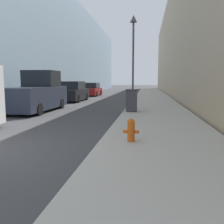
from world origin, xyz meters
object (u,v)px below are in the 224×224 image
Objects in this scene: lamppost at (133,46)px; pickup_truck at (37,94)px; trash_bin at (132,100)px; parked_sedan_far at (92,90)px; fire_hydrant at (131,130)px; parked_sedan_near at (73,92)px.

lamppost is 6.80m from pickup_truck.
trash_bin is 16.90m from parked_sedan_far.
lamppost is (-0.54, 9.84, 3.55)m from fire_hydrant.
parked_sedan_far is at bearing 113.93° from lamppost.
pickup_truck is 7.35m from parked_sedan_near.
lamppost is at bearing 24.43° from pickup_truck.
pickup_truck is (-6.08, 7.32, 0.53)m from fire_hydrant.
lamppost is at bearing -66.07° from parked_sedan_far.
pickup_truck is (-5.55, -2.52, -3.03)m from lamppost.
fire_hydrant is 15.88m from parked_sedan_near.
trash_bin is 0.21× the size of lamppost.
parked_sedan_near is (-5.66, 7.95, 0.04)m from trash_bin.
parked_sedan_far is at bearing 110.03° from trash_bin.
lamppost reaches higher than pickup_truck.
pickup_truck reaches higher than trash_bin.
parked_sedan_near is (-6.07, 14.67, 0.32)m from fire_hydrant.
pickup_truck is 1.16× the size of parked_sedan_near.
trash_bin is (-0.41, 6.72, 0.29)m from fire_hydrant.
lamppost reaches higher than fire_hydrant.
lamppost is (-0.13, 3.12, 3.27)m from trash_bin.
lamppost is 1.23× the size of parked_sedan_near.
trash_bin is at bearing -6.00° from pickup_truck.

